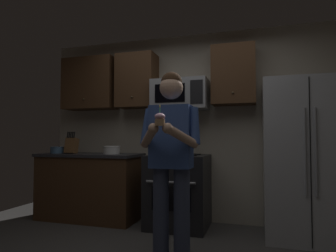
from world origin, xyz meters
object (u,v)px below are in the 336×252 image
object	(u,v)px
person	(171,153)
cupcake	(160,119)
refrigerator	(305,159)
bowl_large_white	(112,150)
bowl_small_colored	(57,150)
microwave	(180,95)
knife_block	(72,145)
oven_range	(178,191)

from	to	relation	value
person	cupcake	distance (m)	0.44
refrigerator	bowl_large_white	world-z (taller)	refrigerator
bowl_small_colored	person	bearing A→B (deg)	-27.22
microwave	cupcake	world-z (taller)	microwave
cupcake	bowl_small_colored	bearing A→B (deg)	145.93
knife_block	oven_range	bearing A→B (deg)	1.07
knife_block	microwave	bearing A→B (deg)	5.39
knife_block	refrigerator	bearing A→B (deg)	-0.18
refrigerator	cupcake	bearing A→B (deg)	-133.35
person	microwave	bearing A→B (deg)	100.15
knife_block	bowl_large_white	world-z (taller)	knife_block
refrigerator	person	size ratio (longest dim) A/B	1.02
bowl_large_white	bowl_small_colored	size ratio (longest dim) A/B	1.19
cupcake	microwave	bearing A→B (deg)	97.99
oven_range	knife_block	size ratio (longest dim) A/B	2.91
microwave	person	xyz separation A→B (m)	(0.21, -1.19, -0.72)
bowl_small_colored	cupcake	distance (m)	2.47
microwave	cupcake	distance (m)	1.59
bowl_small_colored	refrigerator	bearing A→B (deg)	-0.18
refrigerator	knife_block	size ratio (longest dim) A/B	5.63
oven_range	cupcake	xyz separation A→B (m)	(0.21, -1.40, 0.83)
refrigerator	cupcake	xyz separation A→B (m)	(-1.29, -1.36, 0.39)
refrigerator	knife_block	xyz separation A→B (m)	(-3.08, 0.01, 0.14)
bowl_large_white	bowl_small_colored	bearing A→B (deg)	-177.97
microwave	knife_block	bearing A→B (deg)	-174.61
knife_block	cupcake	xyz separation A→B (m)	(1.79, -1.37, 0.26)
oven_range	person	xyz separation A→B (m)	(0.21, -1.07, 0.53)
person	cupcake	world-z (taller)	person
refrigerator	bowl_large_white	xyz separation A→B (m)	(-2.45, 0.04, 0.08)
knife_block	bowl_small_colored	xyz separation A→B (m)	(-0.24, 0.00, -0.07)
refrigerator	person	bearing A→B (deg)	-141.21
microwave	bowl_large_white	world-z (taller)	microwave
oven_range	knife_block	world-z (taller)	knife_block
person	cupcake	xyz separation A→B (m)	(-0.00, -0.33, 0.30)
oven_range	microwave	bearing A→B (deg)	89.98
oven_range	microwave	world-z (taller)	microwave
refrigerator	cupcake	distance (m)	1.91
person	oven_range	bearing A→B (deg)	101.26
microwave	person	world-z (taller)	microwave
oven_range	bowl_small_colored	bearing A→B (deg)	-179.09
microwave	refrigerator	world-z (taller)	microwave
bowl_large_white	cupcake	size ratio (longest dim) A/B	1.38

